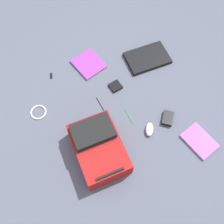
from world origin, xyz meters
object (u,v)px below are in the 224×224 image
backpack (98,148)px  pen_blue (129,116)px  pen_black (101,105)px  laptop (147,58)px  book_manual (89,64)px  power_brick (168,118)px  computer_mouse (149,129)px  earbud_pouch (115,86)px  cable_coil (38,112)px  book_blue (199,141)px  usb_stick (51,76)px

backpack → pen_blue: bearing=-155.1°
pen_black → backpack: bearing=63.1°
laptop → book_manual: (0.47, -0.17, -0.01)m
power_brick → pen_blue: size_ratio=0.85×
pen_black → computer_mouse: bearing=123.7°
power_brick → pen_black: size_ratio=0.77×
computer_mouse → power_brick: bearing=-139.7°
computer_mouse → earbud_pouch: (0.06, -0.44, -0.01)m
computer_mouse → pen_blue: (0.08, -0.16, -0.02)m
book_manual → cable_coil: 0.58m
computer_mouse → book_blue: bearing=174.2°
backpack → power_brick: 0.57m
laptop → earbud_pouch: (0.36, 0.13, -0.01)m
cable_coil → pen_black: size_ratio=0.82×
backpack → earbud_pouch: bearing=-128.8°
pen_blue → backpack: bearing=24.9°
book_blue → book_manual: same height
backpack → earbud_pouch: (-0.34, -0.43, -0.08)m
computer_mouse → cable_coil: computer_mouse is taller
backpack → pen_blue: (-0.32, -0.15, -0.09)m
book_blue → pen_blue: book_blue is taller
backpack → usb_stick: backpack is taller
computer_mouse → earbud_pouch: size_ratio=1.23×
backpack → power_brick: backpack is taller
backpack → computer_mouse: 0.41m
backpack → book_blue: backpack is taller
pen_black → pen_blue: size_ratio=1.10×
backpack → laptop: bearing=-141.7°
power_brick → book_blue: bearing=114.4°
power_brick → usb_stick: 0.99m
computer_mouse → pen_blue: size_ratio=0.80×
backpack → earbud_pouch: 0.56m
usb_stick → earbud_pouch: bearing=142.7°
pen_blue → usb_stick: (0.40, -0.60, 0.00)m
laptop → computer_mouse: 0.65m
book_blue → computer_mouse: 0.37m
pen_blue → cable_coil: bearing=-29.0°
pen_black → cable_coil: bearing=-18.3°
book_manual → usb_stick: (0.32, -0.03, -0.01)m
computer_mouse → cable_coil: size_ratio=0.88×
cable_coil → computer_mouse: bearing=144.0°
backpack → laptop: backpack is taller
laptop → cable_coil: bearing=4.3°
book_blue → power_brick: (0.11, -0.25, 0.01)m
backpack → usb_stick: (0.08, -0.75, -0.09)m
laptop → cable_coil: (0.99, 0.07, -0.01)m
book_manual → laptop: bearing=160.4°
cable_coil → earbud_pouch: size_ratio=1.40×
backpack → laptop: (-0.71, -0.56, -0.07)m
backpack → pen_black: backpack is taller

